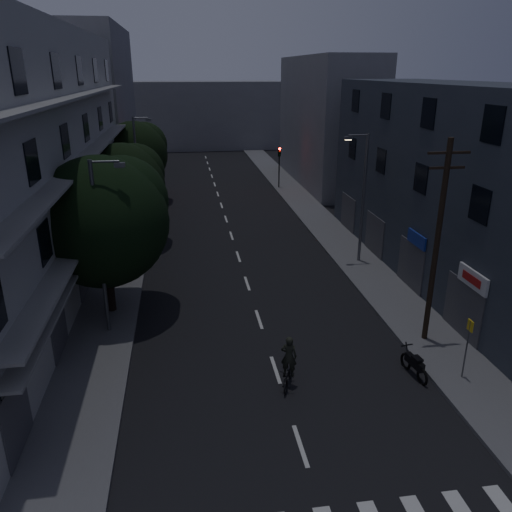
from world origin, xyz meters
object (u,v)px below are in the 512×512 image
object	(u,v)px
cyclist	(289,369)
bus_stop_sign	(468,338)
utility_pole	(437,240)
motorcycle	(414,365)

from	to	relation	value
cyclist	bus_stop_sign	bearing A→B (deg)	15.74
utility_pole	motorcycle	world-z (taller)	utility_pole
utility_pole	cyclist	bearing A→B (deg)	-160.33
bus_stop_sign	motorcycle	world-z (taller)	bus_stop_sign
utility_pole	bus_stop_sign	xyz separation A→B (m)	(0.06, -3.14, -2.98)
utility_pole	bus_stop_sign	bearing A→B (deg)	-88.93
bus_stop_sign	motorcycle	size ratio (longest dim) A/B	1.35
motorcycle	cyclist	distance (m)	5.18
utility_pole	bus_stop_sign	world-z (taller)	utility_pole
bus_stop_sign	motorcycle	bearing A→B (deg)	161.06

